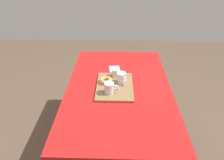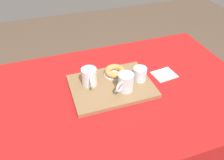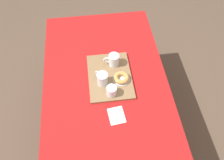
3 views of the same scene
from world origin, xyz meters
TOP-DOWN VIEW (x-y plane):
  - ground_plane at (0.00, 0.00)m, footprint 6.00×6.00m
  - dining_table at (0.00, 0.00)m, footprint 1.53×0.96m
  - serving_tray at (0.01, -0.04)m, footprint 0.45×0.33m
  - tea_mug_left at (-0.05, 0.02)m, footprint 0.12×0.09m
  - tea_mug_right at (0.12, -0.08)m, footprint 0.08×0.13m
  - water_glass_near at (-0.16, -0.03)m, footprint 0.08×0.08m
  - donut_plate_left at (-0.04, -0.12)m, footprint 0.13×0.13m
  - sugar_donut_left at (-0.04, -0.12)m, footprint 0.12×0.12m
  - paper_napkin at (-0.33, -0.04)m, footprint 0.14×0.12m

SIDE VIEW (x-z plane):
  - ground_plane at x=0.00m, z-range 0.00..0.00m
  - dining_table at x=0.00m, z-range 0.28..1.02m
  - paper_napkin at x=-0.33m, z-range 0.74..0.75m
  - serving_tray at x=0.01m, z-range 0.74..0.76m
  - donut_plate_left at x=-0.04m, z-range 0.76..0.77m
  - sugar_donut_left at x=-0.04m, z-range 0.77..0.80m
  - water_glass_near at x=-0.16m, z-range 0.76..0.84m
  - tea_mug_left at x=-0.05m, z-range 0.76..0.86m
  - tea_mug_right at x=0.12m, z-range 0.76..0.86m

